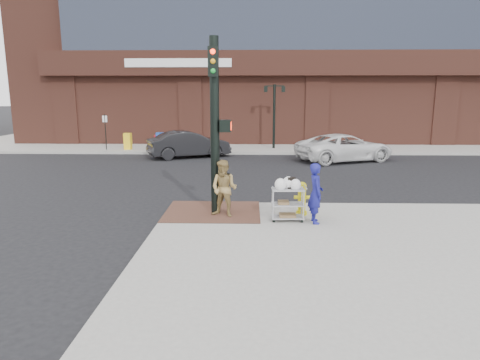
{
  "coord_description": "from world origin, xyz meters",
  "views": [
    {
      "loc": [
        0.52,
        -11.37,
        3.62
      ],
      "look_at": [
        0.23,
        0.23,
        1.25
      ],
      "focal_mm": 32.0,
      "sensor_mm": 36.0,
      "label": 1
    }
  ],
  "objects_px": {
    "traffic_signal_pole": "(215,121)",
    "utility_cart": "(288,201)",
    "sedan_dark": "(189,144)",
    "pedestrian_tan": "(224,189)",
    "lamp_post": "(274,109)",
    "minivan_white": "(345,148)",
    "woman_blue": "(316,193)",
    "fire_hydrant": "(302,198)"
  },
  "relations": [
    {
      "from": "traffic_signal_pole",
      "to": "utility_cart",
      "type": "distance_m",
      "value": 3.03
    },
    {
      "from": "lamp_post",
      "to": "utility_cart",
      "type": "xyz_separation_m",
      "value": [
        -0.45,
        -15.97,
        -1.91
      ]
    },
    {
      "from": "traffic_signal_pole",
      "to": "minivan_white",
      "type": "relative_size",
      "value": 0.95
    },
    {
      "from": "utility_cart",
      "to": "lamp_post",
      "type": "bearing_deg",
      "value": 88.38
    },
    {
      "from": "pedestrian_tan",
      "to": "sedan_dark",
      "type": "height_order",
      "value": "pedestrian_tan"
    },
    {
      "from": "pedestrian_tan",
      "to": "fire_hydrant",
      "type": "bearing_deg",
      "value": 26.82
    },
    {
      "from": "minivan_white",
      "to": "fire_hydrant",
      "type": "distance_m",
      "value": 11.58
    },
    {
      "from": "minivan_white",
      "to": "fire_hydrant",
      "type": "bearing_deg",
      "value": 140.33
    },
    {
      "from": "lamp_post",
      "to": "sedan_dark",
      "type": "relative_size",
      "value": 0.87
    },
    {
      "from": "pedestrian_tan",
      "to": "utility_cart",
      "type": "xyz_separation_m",
      "value": [
        1.77,
        -0.39,
        -0.26
      ]
    },
    {
      "from": "woman_blue",
      "to": "minivan_white",
      "type": "relative_size",
      "value": 0.31
    },
    {
      "from": "sedan_dark",
      "to": "pedestrian_tan",
      "type": "bearing_deg",
      "value": 168.51
    },
    {
      "from": "pedestrian_tan",
      "to": "minivan_white",
      "type": "distance_m",
      "value": 12.67
    },
    {
      "from": "woman_blue",
      "to": "lamp_post",
      "type": "bearing_deg",
      "value": -3.33
    },
    {
      "from": "traffic_signal_pole",
      "to": "fire_hydrant",
      "type": "height_order",
      "value": "traffic_signal_pole"
    },
    {
      "from": "woman_blue",
      "to": "minivan_white",
      "type": "xyz_separation_m",
      "value": [
        3.32,
        11.79,
        -0.24
      ]
    },
    {
      "from": "lamp_post",
      "to": "woman_blue",
      "type": "bearing_deg",
      "value": -89.0
    },
    {
      "from": "traffic_signal_pole",
      "to": "utility_cart",
      "type": "relative_size",
      "value": 4.09
    },
    {
      "from": "woman_blue",
      "to": "fire_hydrant",
      "type": "bearing_deg",
      "value": 14.77
    },
    {
      "from": "woman_blue",
      "to": "pedestrian_tan",
      "type": "relative_size",
      "value": 1.01
    },
    {
      "from": "traffic_signal_pole",
      "to": "sedan_dark",
      "type": "xyz_separation_m",
      "value": [
        -2.52,
        12.02,
        -2.07
      ]
    },
    {
      "from": "traffic_signal_pole",
      "to": "sedan_dark",
      "type": "relative_size",
      "value": 1.08
    },
    {
      "from": "traffic_signal_pole",
      "to": "woman_blue",
      "type": "distance_m",
      "value": 3.45
    },
    {
      "from": "woman_blue",
      "to": "pedestrian_tan",
      "type": "bearing_deg",
      "value": 73.52
    },
    {
      "from": "lamp_post",
      "to": "fire_hydrant",
      "type": "xyz_separation_m",
      "value": [
        0.01,
        -15.34,
        -1.97
      ]
    },
    {
      "from": "sedan_dark",
      "to": "fire_hydrant",
      "type": "relative_size",
      "value": 4.77
    },
    {
      "from": "traffic_signal_pole",
      "to": "minivan_white",
      "type": "bearing_deg",
      "value": 60.86
    },
    {
      "from": "pedestrian_tan",
      "to": "fire_hydrant",
      "type": "xyz_separation_m",
      "value": [
        2.23,
        0.24,
        -0.32
      ]
    },
    {
      "from": "traffic_signal_pole",
      "to": "pedestrian_tan",
      "type": "distance_m",
      "value": 1.92
    },
    {
      "from": "fire_hydrant",
      "to": "utility_cart",
      "type": "bearing_deg",
      "value": -126.21
    },
    {
      "from": "fire_hydrant",
      "to": "pedestrian_tan",
      "type": "bearing_deg",
      "value": -173.78
    },
    {
      "from": "woman_blue",
      "to": "sedan_dark",
      "type": "xyz_separation_m",
      "value": [
        -5.28,
        12.92,
        -0.21
      ]
    },
    {
      "from": "lamp_post",
      "to": "traffic_signal_pole",
      "type": "height_order",
      "value": "traffic_signal_pole"
    },
    {
      "from": "utility_cart",
      "to": "woman_blue",
      "type": "bearing_deg",
      "value": -11.62
    },
    {
      "from": "traffic_signal_pole",
      "to": "lamp_post",
      "type": "bearing_deg",
      "value": 80.76
    },
    {
      "from": "pedestrian_tan",
      "to": "minivan_white",
      "type": "relative_size",
      "value": 0.31
    },
    {
      "from": "fire_hydrant",
      "to": "traffic_signal_pole",
      "type": "bearing_deg",
      "value": 177.43
    },
    {
      "from": "utility_cart",
      "to": "fire_hydrant",
      "type": "bearing_deg",
      "value": 53.79
    },
    {
      "from": "utility_cart",
      "to": "sedan_dark",
      "type": "bearing_deg",
      "value": 109.6
    },
    {
      "from": "sedan_dark",
      "to": "lamp_post",
      "type": "bearing_deg",
      "value": -81.46
    },
    {
      "from": "minivan_white",
      "to": "fire_hydrant",
      "type": "height_order",
      "value": "minivan_white"
    },
    {
      "from": "pedestrian_tan",
      "to": "sedan_dark",
      "type": "relative_size",
      "value": 0.35
    }
  ]
}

